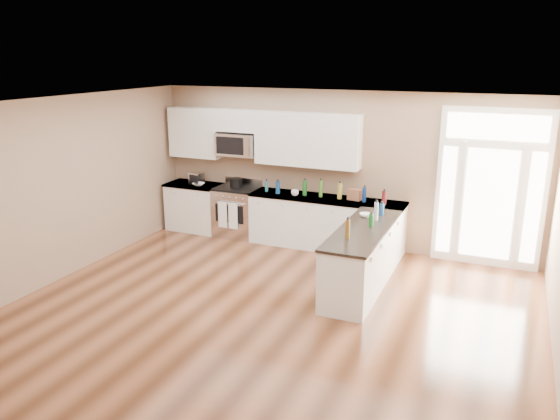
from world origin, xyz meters
The scene contains 18 objects.
ground centered at (0.00, 0.00, 0.00)m, with size 8.00×8.00×0.00m, color #4A2714.
room_shell centered at (0.00, 0.00, 1.71)m, with size 8.00×8.00×8.00m.
back_cabinet_left centered at (-2.87, 3.69, 0.44)m, with size 1.10×0.66×0.94m.
back_cabinet_right centered at (-0.16, 3.69, 0.44)m, with size 2.85×0.66×0.94m.
peninsula_cabinet centered at (0.93, 2.24, 0.43)m, with size 0.69×2.32×0.94m.
upper_cabinet_left centered at (-2.88, 3.83, 1.93)m, with size 1.04×0.33×0.95m, color white.
upper_cabinet_right centered at (-0.57, 3.83, 1.93)m, with size 1.94×0.33×0.95m, color white.
upper_cabinet_short centered at (-1.95, 3.83, 2.20)m, with size 0.82×0.33×0.40m, color white.
microwave centered at (-1.95, 3.80, 1.76)m, with size 0.78×0.41×0.42m.
entry_door centered at (2.55, 3.95, 1.30)m, with size 1.70×0.10×2.60m.
kitchen_range centered at (-1.93, 3.69, 0.48)m, with size 0.80×0.70×1.08m.
stockpot centered at (-1.98, 3.74, 1.04)m, with size 0.24×0.24×0.18m, color black.
toaster_oven centered at (-2.81, 3.70, 1.05)m, with size 0.26×0.21×0.23m, color silver.
cardboard_box centered at (0.36, 3.75, 1.03)m, with size 0.23×0.16×0.18m, color brown.
bowl_left centered at (-2.71, 3.58, 0.97)m, with size 0.22×0.22×0.05m, color white.
bowl_peninsula centered at (0.80, 2.80, 0.97)m, with size 0.18×0.18×0.06m, color white.
cup_counter centered at (-0.70, 3.60, 0.99)m, with size 0.13×0.13×0.11m, color white.
counter_bottles centered at (0.19, 3.30, 1.06)m, with size 2.38×2.08×0.30m.
Camera 1 is at (2.80, -5.24, 3.41)m, focal length 35.00 mm.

